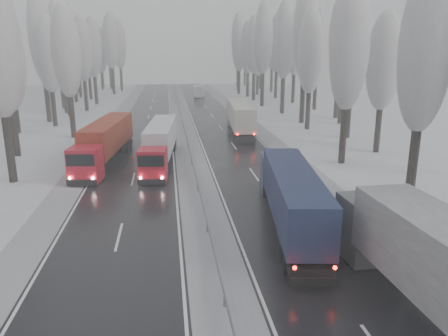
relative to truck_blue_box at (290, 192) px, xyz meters
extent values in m
cube|color=black|center=(0.13, 17.77, -2.25)|extent=(7.50, 200.00, 0.03)
cube|color=black|center=(-10.37, 17.77, -2.25)|extent=(7.50, 200.00, 0.03)
cube|color=#AAACB3|center=(-5.12, 17.77, -2.24)|extent=(3.00, 200.00, 0.04)
cube|color=#AAACB3|center=(5.08, 17.77, -2.24)|extent=(2.40, 200.00, 0.04)
cube|color=#AAACB3|center=(-15.32, 17.77, -2.24)|extent=(2.40, 200.00, 0.04)
cube|color=slate|center=(-5.12, 17.77, -1.66)|extent=(0.06, 200.00, 0.32)
cube|color=slate|center=(-5.12, 15.77, -1.96)|extent=(0.12, 0.12, 0.60)
cube|color=slate|center=(-5.12, 47.77, -1.96)|extent=(0.12, 0.12, 0.60)
cylinder|color=black|center=(9.91, 3.44, 0.54)|extent=(0.68, 0.68, 5.60)
ellipsoid|color=#999794|center=(9.91, 3.44, 8.54)|extent=(3.60, 3.60, 11.45)
cylinder|color=black|center=(9.38, 14.80, 0.54)|extent=(0.68, 0.68, 5.62)
ellipsoid|color=#999794|center=(9.38, 14.80, 8.57)|extent=(3.60, 3.60, 11.48)
cylinder|color=black|center=(14.90, 18.80, 0.20)|extent=(0.64, 0.64, 4.94)
ellipsoid|color=#999794|center=(14.90, 18.80, 7.26)|extent=(3.60, 3.60, 10.09)
cylinder|color=black|center=(12.77, 22.94, 0.40)|extent=(0.66, 0.66, 5.32)
ellipsoid|color=#999794|center=(12.77, 22.94, 8.00)|extent=(3.60, 3.60, 10.88)
cylinder|color=black|center=(15.00, 26.94, 0.89)|extent=(0.72, 0.72, 6.31)
ellipsoid|color=#999794|center=(15.00, 26.94, 9.91)|extent=(3.60, 3.60, 12.90)
cylinder|color=black|center=(11.90, 33.37, 0.42)|extent=(0.67, 0.67, 5.38)
ellipsoid|color=#999794|center=(11.90, 33.37, 8.10)|extent=(3.60, 3.60, 10.98)
cylinder|color=black|center=(18.18, 37.37, 0.03)|extent=(0.62, 0.62, 4.59)
ellipsoid|color=#999794|center=(18.18, 37.37, 6.60)|extent=(3.60, 3.60, 9.39)
cylinder|color=black|center=(12.77, 38.79, 1.21)|extent=(0.76, 0.76, 6.95)
ellipsoid|color=#999794|center=(12.77, 38.79, 11.13)|extent=(3.60, 3.60, 14.19)
cylinder|color=black|center=(19.69, 42.79, 1.03)|extent=(0.74, 0.74, 6.59)
ellipsoid|color=#999794|center=(19.69, 42.79, 10.44)|extent=(3.60, 3.60, 13.46)
cylinder|color=black|center=(12.44, 49.04, 0.92)|extent=(0.72, 0.72, 6.37)
ellipsoid|color=#999794|center=(12.44, 49.04, 10.01)|extent=(3.60, 3.60, 13.01)
cylinder|color=black|center=(19.59, 53.04, 0.72)|extent=(0.70, 0.70, 5.97)
ellipsoid|color=#999794|center=(19.59, 53.04, 9.25)|extent=(3.60, 3.60, 12.20)
cylinder|color=black|center=(11.22, 59.72, 1.06)|extent=(0.74, 0.74, 6.65)
ellipsoid|color=#999794|center=(11.22, 59.72, 10.56)|extent=(3.60, 3.60, 13.59)
cylinder|color=black|center=(18.59, 63.72, 0.80)|extent=(0.71, 0.71, 6.14)
ellipsoid|color=#999794|center=(18.59, 63.72, 9.57)|extent=(3.60, 3.60, 12.54)
cylinder|color=black|center=(11.44, 69.47, 0.76)|extent=(0.71, 0.71, 6.05)
ellipsoid|color=#999794|center=(11.44, 69.47, 9.41)|extent=(3.60, 3.60, 12.37)
cylinder|color=black|center=(17.35, 73.47, 0.88)|extent=(0.72, 0.72, 6.30)
ellipsoid|color=#999794|center=(17.35, 73.47, 9.88)|extent=(3.60, 3.60, 12.87)
cylinder|color=black|center=(11.51, 76.98, 0.67)|extent=(0.70, 0.70, 5.88)
ellipsoid|color=#999794|center=(11.51, 76.98, 9.07)|extent=(3.60, 3.60, 12.00)
cylinder|color=black|center=(14.64, 80.98, 0.16)|extent=(0.64, 0.64, 4.86)
ellipsoid|color=#999794|center=(14.64, 80.98, 7.10)|extent=(3.60, 3.60, 9.92)
cylinder|color=black|center=(10.61, 84.09, 0.72)|extent=(0.70, 0.70, 5.98)
ellipsoid|color=#999794|center=(10.61, 84.09, 9.26)|extent=(3.60, 3.60, 12.21)
cylinder|color=black|center=(19.82, 88.09, 0.83)|extent=(0.71, 0.71, 6.19)
ellipsoid|color=#999794|center=(19.82, 88.09, 9.67)|extent=(3.60, 3.60, 12.64)
cylinder|color=black|center=(11.91, 93.93, 1.16)|extent=(0.75, 0.75, 6.86)
ellipsoid|color=#999794|center=(11.91, 93.93, 10.96)|extent=(3.60, 3.60, 14.01)
cylinder|color=black|center=(18.90, 97.93, 0.51)|extent=(0.68, 0.68, 5.55)
ellipsoid|color=#999794|center=(18.90, 97.93, 8.43)|extent=(3.60, 3.60, 11.33)
cylinder|color=black|center=(13.61, 104.50, 0.78)|extent=(0.71, 0.71, 6.09)
ellipsoid|color=#999794|center=(13.61, 104.50, 9.49)|extent=(3.60, 3.60, 12.45)
cylinder|color=black|center=(16.43, 108.50, 0.48)|extent=(0.67, 0.67, 5.49)
ellipsoid|color=#999794|center=(16.43, 108.50, 8.32)|extent=(3.60, 3.60, 11.21)
cylinder|color=black|center=(-20.25, 12.34, 0.65)|extent=(0.69, 0.69, 5.83)
cylinder|color=black|center=(-22.87, 21.97, 0.25)|extent=(0.65, 0.65, 5.03)
ellipsoid|color=#999794|center=(-22.87, 21.97, 7.44)|extent=(3.60, 3.60, 10.28)
cylinder|color=black|center=(-19.07, 31.50, 0.45)|extent=(0.67, 0.67, 5.44)
ellipsoid|color=#999794|center=(-19.07, 31.50, 8.22)|extent=(3.60, 3.60, 11.11)
cylinder|color=black|center=(-26.97, 35.50, 0.60)|extent=(0.69, 0.69, 5.72)
ellipsoid|color=#999794|center=(-26.97, 35.50, 8.77)|extent=(3.60, 3.60, 11.69)
cylinder|color=black|center=(-23.38, 40.49, 0.35)|extent=(0.66, 0.66, 5.23)
ellipsoid|color=#999794|center=(-23.38, 40.49, 7.81)|extent=(3.60, 3.60, 10.68)
cylinder|color=black|center=(-25.18, 44.49, 1.04)|extent=(0.74, 0.74, 6.60)
ellipsoid|color=#999794|center=(-25.18, 44.49, 10.47)|extent=(3.60, 3.60, 13.49)
cylinder|color=black|center=(-23.28, 50.12, 0.32)|extent=(0.65, 0.65, 5.16)
ellipsoid|color=#999794|center=(-23.28, 50.12, 7.69)|extent=(3.60, 3.60, 10.54)
cylinder|color=black|center=(-24.67, 54.12, 0.63)|extent=(0.69, 0.69, 5.79)
ellipsoid|color=#999794|center=(-24.67, 54.12, 8.91)|extent=(3.60, 3.60, 11.84)
cylinder|color=black|center=(-21.70, 56.88, 0.56)|extent=(0.68, 0.68, 5.64)
ellipsoid|color=#999794|center=(-21.70, 56.88, 8.62)|extent=(3.60, 3.60, 11.53)
cylinder|color=black|center=(-26.54, 60.88, 1.01)|extent=(0.73, 0.73, 6.56)
ellipsoid|color=#999794|center=(-26.54, 60.88, 10.38)|extent=(3.60, 3.60, 13.40)
cylinder|color=black|center=(-21.45, 66.96, 0.63)|extent=(0.69, 0.69, 5.79)
ellipsoid|color=#999794|center=(-21.45, 66.96, 8.91)|extent=(3.60, 3.60, 11.84)
cylinder|color=black|center=(-26.21, 70.96, 1.06)|extent=(0.74, 0.74, 6.65)
ellipsoid|color=#999794|center=(-26.21, 70.96, 10.55)|extent=(3.60, 3.60, 13.58)
cylinder|color=black|center=(-24.05, 76.31, 0.30)|extent=(0.65, 0.65, 5.12)
ellipsoid|color=#999794|center=(-24.05, 76.31, 7.61)|extent=(3.60, 3.60, 10.46)
cylinder|color=black|center=(-26.94, 80.31, 0.65)|extent=(0.69, 0.69, 5.84)
ellipsoid|color=#999794|center=(-26.94, 80.31, 8.99)|extent=(3.60, 3.60, 11.92)
cylinder|color=black|center=(-20.20, 87.10, 1.07)|extent=(0.74, 0.74, 6.67)
ellipsoid|color=#999794|center=(-20.20, 87.10, 10.60)|extent=(3.60, 3.60, 13.63)
cylinder|color=black|center=(-29.32, 91.10, 0.89)|extent=(0.72, 0.72, 6.31)
ellipsoid|color=#999794|center=(-29.32, 91.10, 9.90)|extent=(3.60, 3.60, 12.88)
cylinder|color=black|center=(-19.17, 96.49, 0.88)|extent=(0.72, 0.72, 6.29)
ellipsoid|color=#999794|center=(-19.17, 96.49, 9.86)|extent=(3.60, 3.60, 12.84)
cylinder|color=black|center=(-24.79, 100.49, 0.16)|extent=(0.64, 0.64, 4.86)
ellipsoid|color=#999794|center=(-24.79, 100.49, 7.10)|extent=(3.60, 3.60, 9.92)
cylinder|color=black|center=(-22.68, 103.08, 1.05)|extent=(0.74, 0.74, 6.63)
ellipsoid|color=#999794|center=(-22.68, 103.08, 10.52)|extent=(3.60, 3.60, 13.54)
cylinder|color=black|center=(-25.45, 107.08, 0.63)|extent=(0.69, 0.69, 5.79)
ellipsoid|color=#999794|center=(-25.45, 107.08, 8.89)|extent=(3.60, 3.60, 11.82)
cube|color=#46474B|center=(2.86, -4.32, -0.51)|extent=(2.75, 2.85, 3.19)
cube|color=black|center=(2.82, -2.98, 0.24)|extent=(2.45, 0.18, 1.06)
cube|color=black|center=(2.81, -2.88, -1.79)|extent=(2.67, 0.24, 0.53)
cylinder|color=black|center=(1.77, -5.20, -1.71)|extent=(0.41, 1.12, 1.11)
cylinder|color=black|center=(4.00, -5.13, -1.71)|extent=(0.41, 1.12, 1.11)
sphere|color=white|center=(1.80, -2.88, -1.36)|extent=(0.23, 0.23, 0.23)
sphere|color=white|center=(3.82, -2.81, -1.36)|extent=(0.23, 0.23, 0.23)
cube|color=navy|center=(0.82, 6.28, -0.70)|extent=(2.66, 2.75, 2.84)
cube|color=black|center=(0.97, 7.46, -0.04)|extent=(2.17, 0.38, 0.95)
cube|color=black|center=(0.98, 7.55, -1.84)|extent=(2.36, 0.45, 0.47)
cube|color=#151C3B|center=(-0.14, -1.04, 0.29)|extent=(3.98, 12.51, 2.65)
cube|color=black|center=(-0.94, -7.18, -1.74)|extent=(2.17, 0.39, 0.43)
cube|color=black|center=(-0.58, -4.42, -1.56)|extent=(2.74, 5.43, 0.43)
cube|color=black|center=(-0.87, -6.67, -1.93)|extent=(2.17, 0.34, 0.57)
cylinder|color=black|center=(-0.26, 5.66, -1.77)|extent=(0.46, 1.02, 0.98)
cylinder|color=black|center=(1.71, 5.40, -1.77)|extent=(0.46, 1.02, 0.98)
cylinder|color=black|center=(-1.61, -4.66, -1.77)|extent=(0.46, 1.02, 0.98)
cylinder|color=black|center=(0.36, -4.92, -1.77)|extent=(0.46, 1.02, 0.98)
cylinder|color=black|center=(-1.77, -5.88, -1.77)|extent=(0.46, 1.02, 0.98)
cylinder|color=black|center=(0.20, -6.14, -1.77)|extent=(0.46, 1.02, 0.98)
sphere|color=#FF0C05|center=(-1.84, -7.13, -0.99)|extent=(0.19, 0.19, 0.19)
sphere|color=#FF0C05|center=(-0.05, -7.37, -0.99)|extent=(0.19, 0.19, 0.19)
sphere|color=white|center=(0.10, 7.70, -1.46)|extent=(0.21, 0.21, 0.21)
sphere|color=white|center=(1.88, 7.46, -1.46)|extent=(0.21, 0.21, 0.21)
cube|color=gray|center=(2.60, 37.99, -0.61)|extent=(2.70, 2.79, 3.01)
cube|color=black|center=(2.70, 39.24, 0.09)|extent=(2.31, 0.28, 1.00)
cube|color=black|center=(2.70, 39.34, -1.81)|extent=(2.51, 0.34, 0.50)
cube|color=#BCB8A9|center=(2.00, 30.19, 0.44)|extent=(3.55, 13.20, 2.81)
cube|color=black|center=(1.49, 23.64, -1.71)|extent=(2.31, 0.30, 0.45)
cube|color=black|center=(1.72, 26.59, -1.51)|extent=(2.62, 5.67, 0.45)
cube|color=black|center=(1.53, 24.19, -1.91)|extent=(2.30, 0.24, 0.60)
cylinder|color=black|center=(1.49, 37.27, -1.74)|extent=(0.43, 1.07, 1.04)
cylinder|color=black|center=(3.59, 37.11, -1.74)|extent=(0.43, 1.07, 1.04)
cylinder|color=black|center=(0.64, 26.27, -1.74)|extent=(0.43, 1.07, 1.04)
cylinder|color=black|center=(2.74, 26.11, -1.74)|extent=(0.43, 1.07, 1.04)
cylinder|color=black|center=(0.54, 24.97, -1.74)|extent=(0.43, 1.07, 1.04)
cylinder|color=black|center=(2.64, 24.81, -1.74)|extent=(0.43, 1.07, 1.04)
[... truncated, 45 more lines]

